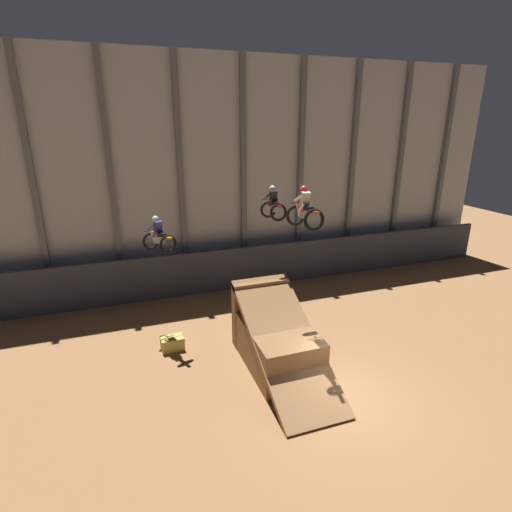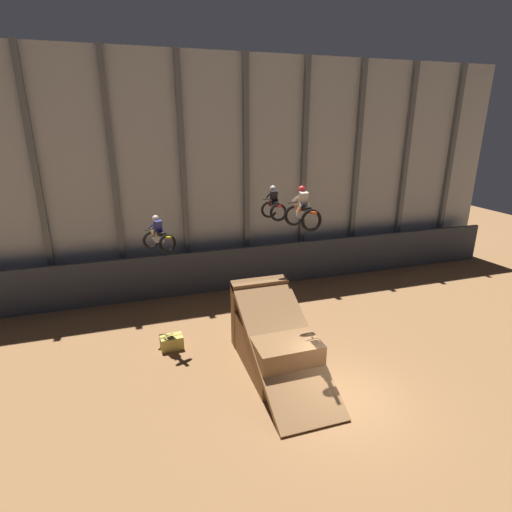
# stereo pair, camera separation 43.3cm
# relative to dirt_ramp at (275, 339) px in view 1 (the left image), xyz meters

# --- Properties ---
(ground_plane) EXTENTS (60.00, 60.00, 0.00)m
(ground_plane) POSITION_rel_dirt_ramp_xyz_m (1.47, -2.85, -0.98)
(ground_plane) COLOR #996B42
(arena_back_wall) EXTENTS (32.00, 0.40, 12.13)m
(arena_back_wall) POSITION_rel_dirt_ramp_xyz_m (1.47, 8.50, 5.09)
(arena_back_wall) COLOR #ADB2B7
(arena_back_wall) RESTS_ON ground_plane
(lower_barrier) EXTENTS (31.36, 0.20, 2.33)m
(lower_barrier) POSITION_rel_dirt_ramp_xyz_m (1.47, 7.38, 0.18)
(lower_barrier) COLOR #383D47
(lower_barrier) RESTS_ON ground_plane
(dirt_ramp) EXTENTS (2.34, 5.75, 2.92)m
(dirt_ramp) POSITION_rel_dirt_ramp_xyz_m (0.00, 0.00, 0.00)
(dirt_ramp) COLOR olive
(dirt_ramp) RESTS_ON ground_plane
(rider_bike_left_air) EXTENTS (1.29, 1.77, 1.53)m
(rider_bike_left_air) POSITION_rel_dirt_ramp_xyz_m (-3.73, 3.09, 3.56)
(rider_bike_left_air) COLOR black
(rider_bike_center_air) EXTENTS (0.73, 1.74, 1.52)m
(rider_bike_center_air) POSITION_rel_dirt_ramp_xyz_m (0.78, -0.52, 5.01)
(rider_bike_center_air) COLOR black
(rider_bike_right_air) EXTENTS (0.84, 1.76, 1.53)m
(rider_bike_right_air) POSITION_rel_dirt_ramp_xyz_m (1.08, 3.04, 4.49)
(rider_bike_right_air) COLOR black
(hay_bale_trackside) EXTENTS (0.93, 0.64, 0.57)m
(hay_bale_trackside) POSITION_rel_dirt_ramp_xyz_m (-3.61, 2.15, -0.70)
(hay_bale_trackside) COLOR #CCB751
(hay_bale_trackside) RESTS_ON ground_plane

